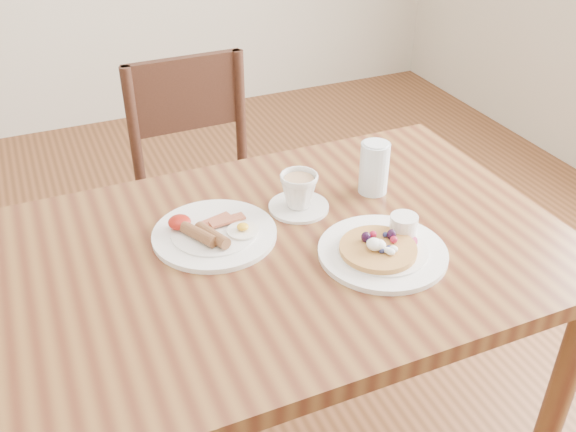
{
  "coord_description": "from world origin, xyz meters",
  "views": [
    {
      "loc": [
        -0.45,
        -1.03,
        1.54
      ],
      "look_at": [
        0.0,
        0.0,
        0.82
      ],
      "focal_mm": 40.0,
      "sensor_mm": 36.0,
      "label": 1
    }
  ],
  "objects_px": {
    "pancake_plate": "(384,248)",
    "water_glass": "(374,168)",
    "dining_table": "(288,280)",
    "teacup_saucer": "(299,193)",
    "chair_far": "(205,186)",
    "breakfast_plate": "(213,233)"
  },
  "relations": [
    {
      "from": "chair_far",
      "to": "teacup_saucer",
      "type": "xyz_separation_m",
      "value": [
        0.05,
        -0.62,
        0.3
      ]
    },
    {
      "from": "chair_far",
      "to": "dining_table",
      "type": "bearing_deg",
      "value": 87.03
    },
    {
      "from": "dining_table",
      "to": "water_glass",
      "type": "bearing_deg",
      "value": 23.54
    },
    {
      "from": "dining_table",
      "to": "teacup_saucer",
      "type": "distance_m",
      "value": 0.2
    },
    {
      "from": "breakfast_plate",
      "to": "teacup_saucer",
      "type": "height_order",
      "value": "teacup_saucer"
    },
    {
      "from": "pancake_plate",
      "to": "breakfast_plate",
      "type": "relative_size",
      "value": 1.0
    },
    {
      "from": "pancake_plate",
      "to": "water_glass",
      "type": "relative_size",
      "value": 2.13
    },
    {
      "from": "pancake_plate",
      "to": "water_glass",
      "type": "bearing_deg",
      "value": 65.34
    },
    {
      "from": "dining_table",
      "to": "teacup_saucer",
      "type": "height_order",
      "value": "teacup_saucer"
    },
    {
      "from": "chair_far",
      "to": "water_glass",
      "type": "distance_m",
      "value": 0.74
    },
    {
      "from": "pancake_plate",
      "to": "teacup_saucer",
      "type": "height_order",
      "value": "teacup_saucer"
    },
    {
      "from": "chair_far",
      "to": "pancake_plate",
      "type": "bearing_deg",
      "value": 98.54
    },
    {
      "from": "pancake_plate",
      "to": "water_glass",
      "type": "height_order",
      "value": "water_glass"
    },
    {
      "from": "teacup_saucer",
      "to": "chair_far",
      "type": "bearing_deg",
      "value": 95.03
    },
    {
      "from": "breakfast_plate",
      "to": "dining_table",
      "type": "bearing_deg",
      "value": -31.91
    },
    {
      "from": "chair_far",
      "to": "pancake_plate",
      "type": "xyz_separation_m",
      "value": [
        0.14,
        -0.85,
        0.27
      ]
    },
    {
      "from": "dining_table",
      "to": "pancake_plate",
      "type": "bearing_deg",
      "value": -33.78
    },
    {
      "from": "chair_far",
      "to": "teacup_saucer",
      "type": "bearing_deg",
      "value": 93.97
    },
    {
      "from": "water_glass",
      "to": "chair_far",
      "type": "bearing_deg",
      "value": 112.08
    },
    {
      "from": "dining_table",
      "to": "breakfast_plate",
      "type": "xyz_separation_m",
      "value": [
        -0.14,
        0.09,
        0.11
      ]
    },
    {
      "from": "dining_table",
      "to": "water_glass",
      "type": "height_order",
      "value": "water_glass"
    },
    {
      "from": "breakfast_plate",
      "to": "water_glass",
      "type": "distance_m",
      "value": 0.42
    }
  ]
}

